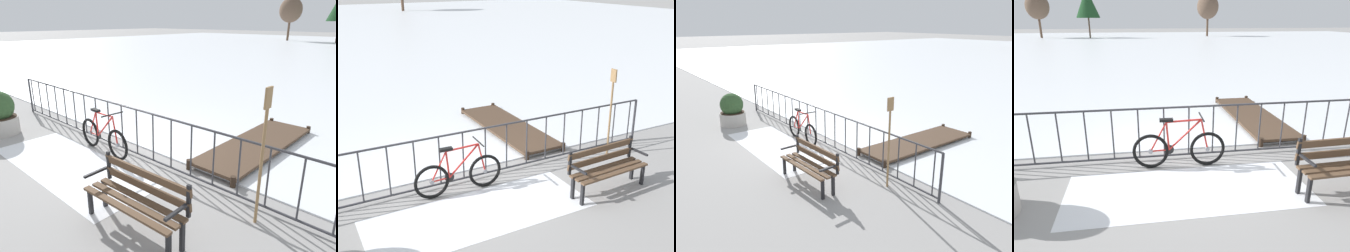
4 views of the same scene
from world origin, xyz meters
TOP-DOWN VIEW (x-y plane):
  - ground_plane at (0.00, 0.00)m, footprint 160.00×160.00m
  - snow_patch at (-0.22, -1.20)m, footprint 3.90×1.51m
  - railing_fence at (-0.00, 0.00)m, footprint 9.06×0.06m
  - bicycle_near_railing at (-0.24, -0.34)m, footprint 1.71×0.52m
  - park_bench at (2.24, -1.56)m, footprint 1.62×0.55m
  - oar_upright at (3.39, -0.34)m, footprint 0.04×0.16m
  - wooden_dock at (2.13, 2.10)m, footprint 1.10×3.70m
  - tree_west_mid at (-13.38, 41.00)m, footprint 3.05×3.05m

SIDE VIEW (x-z plane):
  - ground_plane at x=0.00m, z-range 0.00..0.00m
  - snow_patch at x=-0.22m, z-range 0.00..0.01m
  - wooden_dock at x=2.13m, z-range 0.02..0.22m
  - bicycle_near_railing at x=-0.24m, z-range -0.12..0.86m
  - park_bench at x=2.24m, z-range 0.07..0.96m
  - railing_fence at x=0.00m, z-range 0.02..1.09m
  - oar_upright at x=3.39m, z-range 0.15..2.13m
  - tree_west_mid at x=-13.38m, z-range 1.20..7.00m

